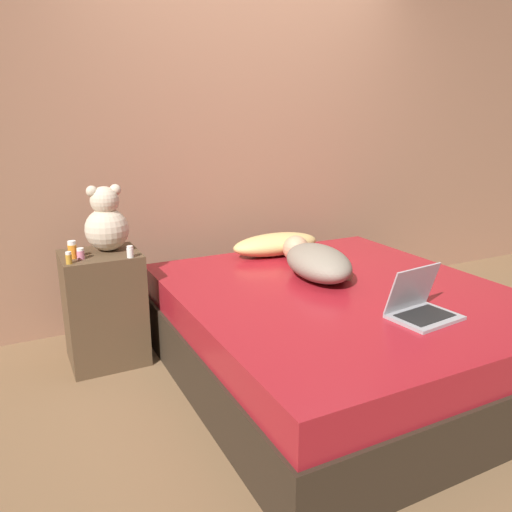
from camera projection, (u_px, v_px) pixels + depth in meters
name	position (u px, v px, depth m)	size (l,w,h in m)	color
ground_plane	(337.00, 370.00, 2.89)	(12.00, 12.00, 0.00)	brown
wall_back	(243.00, 133.00, 3.62)	(8.00, 0.06, 2.60)	#996B51
bed	(339.00, 331.00, 2.82)	(1.76, 1.96, 0.50)	#2D2319
nightstand	(104.00, 308.00, 2.93)	(0.43, 0.39, 0.67)	brown
pillow	(276.00, 244.00, 3.41)	(0.63, 0.26, 0.15)	tan
person_lying	(316.00, 261.00, 2.96)	(0.43, 0.76, 0.19)	gray
laptop	(420.00, 306.00, 2.37)	(0.33, 0.27, 0.24)	#9E9EA3
teddy_bear	(106.00, 222.00, 2.86)	(0.25, 0.25, 0.38)	beige
bottle_pink	(81.00, 254.00, 2.71)	(0.04, 0.04, 0.06)	pink
bottle_amber	(69.00, 258.00, 2.63)	(0.03, 0.03, 0.07)	gold
bottle_white	(130.00, 252.00, 2.75)	(0.04, 0.04, 0.07)	white
bottle_orange	(72.00, 250.00, 2.73)	(0.05, 0.05, 0.10)	orange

